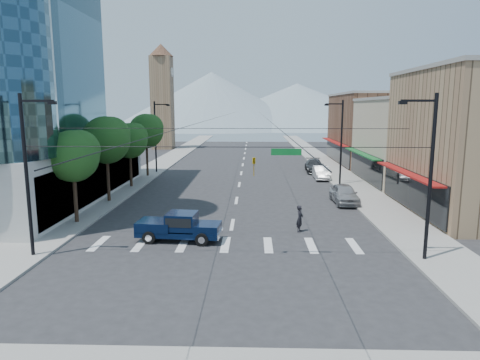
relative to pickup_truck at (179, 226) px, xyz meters
The scene contains 20 objects.
ground 4.02m from the pickup_truck, 35.55° to the right, with size 160.00×160.00×0.00m, color #28282B.
sidewalk_left 38.75m from the pickup_truck, 103.16° to the left, with size 4.00×120.00×0.15m, color gray.
sidewalk_right 40.68m from the pickup_truck, 68.08° to the left, with size 4.00×120.00×0.15m, color gray.
shop_mid 31.97m from the pickup_truck, 43.14° to the left, with size 12.00×14.00×9.00m, color tan.
shop_far 44.47m from the pickup_truck, 58.43° to the left, with size 12.00×18.00×10.00m, color brown.
clock_tower 61.96m from the pickup_truck, 102.57° to the left, with size 4.80×4.80×20.40m.
mountain_left 148.54m from the pickup_truck, 94.57° to the left, with size 80.00×80.00×22.00m, color gray.
mountain_right 159.62m from the pickup_truck, 81.64° to the left, with size 90.00×90.00×18.00m, color gray.
tree_near 9.66m from the pickup_truck, 154.14° to the left, with size 3.65×3.64×6.71m.
tree_midnear 14.18m from the pickup_truck, 126.08° to the left, with size 4.09×4.09×7.52m.
tree_midfar 19.91m from the pickup_truck, 113.87° to the left, with size 3.65×3.64×6.71m.
tree_far 26.46m from the pickup_truck, 107.63° to the left, with size 4.09×4.09×7.52m.
signal_rig 5.99m from the pickup_truck, 44.14° to the right, with size 21.80×0.20×9.00m.
lamp_pole_nw 29.00m from the pickup_truck, 105.11° to the left, with size 2.00×0.25×9.00m.
lamp_pole_ne 24.43m from the pickup_truck, 54.93° to the left, with size 2.00×0.25×9.00m.
pickup_truck is the anchor object (origin of this frame).
pedestrian 8.09m from the pickup_truck, 15.52° to the left, with size 0.66×0.43×1.80m, color black.
parked_car_near 16.63m from the pickup_truck, 40.85° to the left, with size 1.98×4.92×1.68m, color #98999C.
parked_car_mid 26.74m from the pickup_truck, 61.93° to the left, with size 1.61×4.60×1.52m, color white.
parked_car_far 31.66m from the pickup_truck, 66.59° to the left, with size 2.25×5.53×1.60m, color #313134.
Camera 1 is at (1.43, -23.45, 8.28)m, focal length 32.00 mm.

